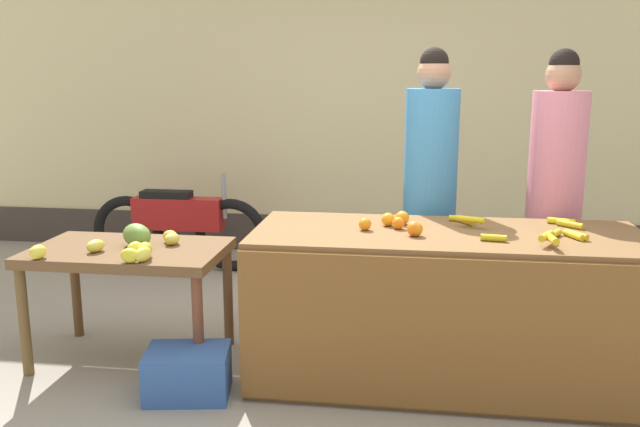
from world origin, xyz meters
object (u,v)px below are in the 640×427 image
at_px(parked_motorcycle, 178,225).
at_px(produce_sack, 289,282).
at_px(vendor_woman_blue_shirt, 430,195).
at_px(produce_crate, 188,373).
at_px(vendor_woman_pink_shirt, 554,199).

bearing_deg(parked_motorcycle, produce_sack, -42.75).
bearing_deg(vendor_woman_blue_shirt, produce_sack, 173.48).
distance_m(produce_crate, produce_sack, 1.25).
height_order(vendor_woman_blue_shirt, produce_sack, vendor_woman_blue_shirt).
xyz_separation_m(vendor_woman_pink_shirt, produce_sack, (-1.73, 0.12, -0.66)).
relative_size(vendor_woman_blue_shirt, produce_crate, 4.25).
distance_m(vendor_woman_blue_shirt, produce_crate, 1.87).
bearing_deg(produce_crate, parked_motorcycle, 110.78).
bearing_deg(vendor_woman_blue_shirt, vendor_woman_pink_shirt, -1.05).
xyz_separation_m(parked_motorcycle, produce_sack, (1.20, -1.11, -0.13)).
xyz_separation_m(parked_motorcycle, produce_crate, (0.87, -2.31, -0.27)).
relative_size(vendor_woman_pink_shirt, produce_sack, 3.37).
height_order(parked_motorcycle, produce_crate, parked_motorcycle).
relative_size(vendor_woman_pink_shirt, produce_crate, 4.22).
xyz_separation_m(vendor_woman_blue_shirt, vendor_woman_pink_shirt, (0.77, -0.01, -0.01)).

